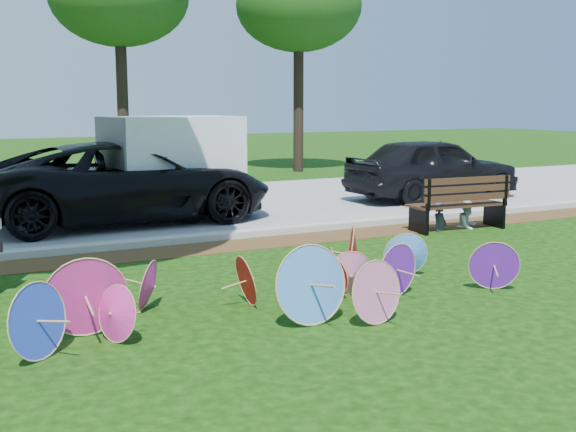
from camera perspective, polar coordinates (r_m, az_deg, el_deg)
name	(u,v)px	position (r m, az deg, el deg)	size (l,w,h in m)	color
ground	(328,320)	(8.43, 3.19, -8.22)	(90.00, 90.00, 0.00)	black
mulch_strip	(195,249)	(12.41, -7.33, -2.63)	(90.00, 1.00, 0.01)	#472D16
curb	(182,239)	(13.04, -8.38, -1.83)	(90.00, 0.30, 0.12)	#B7B5AD
street	(123,211)	(16.98, -12.88, 0.38)	(90.00, 8.00, 0.01)	gray
parasol_pile	(281,280)	(8.68, -0.56, -5.10)	(6.57, 2.26, 0.94)	#4485DB
black_van	(127,183)	(15.31, -12.63, 2.60)	(2.78, 6.03, 1.68)	black
dark_pickup	(433,168)	(18.98, 11.38, 3.74)	(1.89, 4.70, 1.60)	black
cargo_trailer	(173,161)	(15.65, -9.09, 4.32)	(2.69, 1.70, 2.48)	white
park_bench	(456,203)	(14.54, 13.15, 1.01)	(2.02, 0.77, 1.05)	black
person_left	(440,204)	(14.36, 11.95, 0.96)	(0.39, 0.25, 1.06)	#323744
person_right	(468,202)	(14.81, 14.06, 1.11)	(0.51, 0.40, 1.05)	silver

